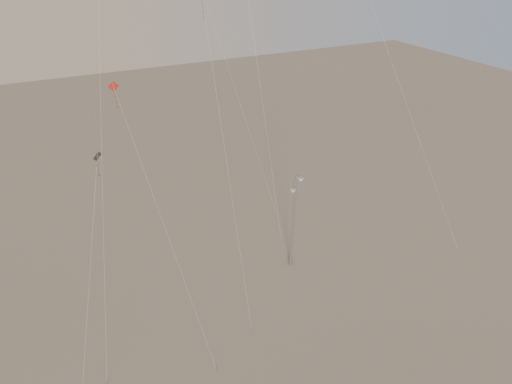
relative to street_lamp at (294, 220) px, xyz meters
name	(u,v)px	position (x,y,z in m)	size (l,w,h in m)	color
ground	(314,314)	(-1.26, -5.90, -5.05)	(160.00, 160.00, 0.00)	gray
street_lamp	(294,220)	(0.00, 0.00, 0.00)	(1.49, 0.99, 9.47)	#919399
kite_1	(214,79)	(-5.59, 2.51, 12.16)	(1.32, 10.32, 22.65)	#2B2824
kite_3	(137,151)	(-11.74, 1.05, 8.53)	(2.57, 10.70, 17.72)	maroon
kite_4	(390,59)	(8.47, 0.80, 12.41)	(8.99, 9.93, 24.32)	#2B2824
kite_6	(93,220)	(-15.30, -1.93, 6.05)	(4.96, 6.48, 14.81)	#2B2824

